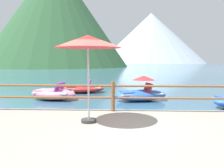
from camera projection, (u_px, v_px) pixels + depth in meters
name	position (u px, v px, depth m)	size (l,w,h in m)	color
ground_plane	(121.00, 70.00, 45.45)	(200.00, 200.00, 0.00)	#38607A
dock_railing	(113.00, 93.00, 7.15)	(23.92, 0.12, 0.95)	brown
beach_umbrella	(88.00, 43.00, 5.73)	(1.70, 1.70, 2.24)	#B2B2B7
pedal_boat_1	(141.00, 93.00, 11.26)	(2.81, 1.79, 1.25)	blue
pedal_boat_3	(53.00, 94.00, 11.55)	(2.56, 1.73, 0.89)	pink
pedal_boat_4	(83.00, 89.00, 14.12)	(2.82, 1.86, 0.82)	red
cliff_headland	(61.00, 18.00, 68.60)	(42.90, 42.90, 31.22)	#2D5633
distant_peak	(151.00, 38.00, 140.40)	(65.27, 65.27, 30.56)	#9EADBC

